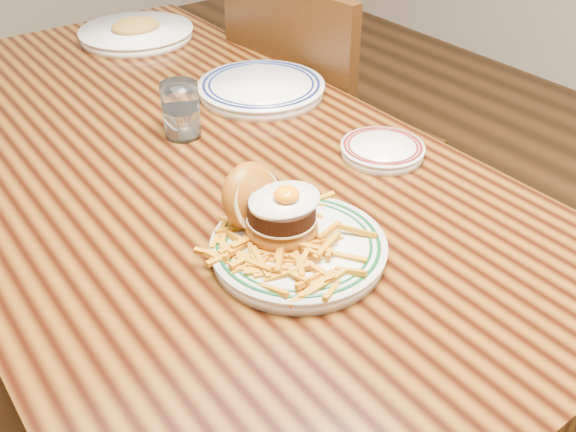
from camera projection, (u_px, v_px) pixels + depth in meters
floor at (204, 408)px, 1.63m from camera, size 6.00×6.00×0.00m
table at (178, 189)px, 1.25m from camera, size 0.85×1.60×0.75m
chair_right at (320, 136)px, 1.77m from camera, size 0.48×0.48×0.94m
main_plate at (290, 234)px, 0.93m from camera, size 0.26×0.27×0.12m
side_plate at (382, 149)px, 1.17m from camera, size 0.15×0.15×0.02m
rear_plate at (261, 88)px, 1.39m from camera, size 0.28×0.28×0.03m
water_glass at (181, 113)px, 1.22m from camera, size 0.07×0.07×0.11m
far_plate at (136, 32)px, 1.67m from camera, size 0.30×0.30×0.05m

